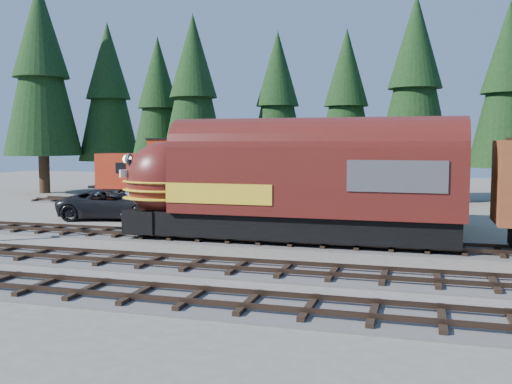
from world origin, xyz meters
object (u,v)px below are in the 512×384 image
(locomotive, at_px, (277,189))
(pickup_truck_a, at_px, (114,204))
(pickup_truck_b, at_px, (145,204))
(caboose, at_px, (156,174))
(depot, at_px, (345,175))

(locomotive, height_order, pickup_truck_a, locomotive)
(locomotive, distance_m, pickup_truck_b, 12.94)
(caboose, bearing_deg, pickup_truck_a, -81.50)
(locomotive, height_order, pickup_truck_b, locomotive)
(locomotive, xyz_separation_m, pickup_truck_a, (-11.95, 5.55, -1.69))
(pickup_truck_b, bearing_deg, depot, -93.01)
(depot, distance_m, caboose, 17.33)
(depot, xyz_separation_m, pickup_truck_a, (-14.35, -0.95, -2.02))
(depot, bearing_deg, locomotive, -110.28)
(depot, height_order, pickup_truck_a, depot)
(depot, height_order, caboose, depot)
(locomotive, xyz_separation_m, caboose, (-13.22, 14.00, -0.27))
(caboose, distance_m, pickup_truck_b, 7.49)
(depot, xyz_separation_m, locomotive, (-2.40, -6.50, -0.33))
(caboose, bearing_deg, pickup_truck_b, -69.46)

